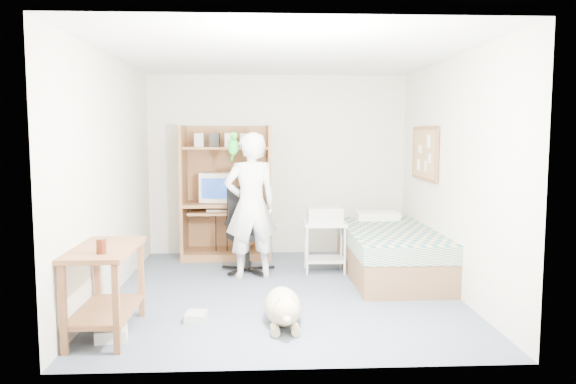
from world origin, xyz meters
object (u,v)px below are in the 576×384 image
object	(u,v)px
bed	(390,252)
dog	(283,307)
person	(251,206)
computer_hutch	(227,198)
printer_cart	(325,239)
side_desk	(105,277)
office_chair	(246,242)

from	to	relation	value
bed	dog	distance (m)	2.15
person	computer_hutch	bearing A→B (deg)	-86.66
computer_hutch	bed	xyz separation A→B (m)	(2.00, -1.12, -0.53)
bed	printer_cart	world-z (taller)	bed
side_desk	printer_cart	xyz separation A→B (m)	(2.09, 2.05, -0.08)
office_chair	dog	distance (m)	2.03
office_chair	person	world-z (taller)	person
bed	dog	world-z (taller)	bed
computer_hutch	dog	bearing A→B (deg)	-76.82
computer_hutch	bed	distance (m)	2.35
person	office_chair	bearing A→B (deg)	-92.18
office_chair	person	bearing A→B (deg)	-92.18
bed	side_desk	world-z (taller)	side_desk
office_chair	printer_cart	size ratio (longest dim) A/B	1.66
bed	printer_cart	xyz separation A→B (m)	(-0.76, 0.24, 0.12)
side_desk	printer_cart	distance (m)	2.93
computer_hutch	dog	distance (m)	2.94
computer_hutch	printer_cart	world-z (taller)	computer_hutch
computer_hutch	person	world-z (taller)	computer_hutch
side_desk	printer_cart	size ratio (longest dim) A/B	1.62
computer_hutch	dog	world-z (taller)	computer_hutch
bed	office_chair	bearing A→B (deg)	169.42
printer_cart	computer_hutch	bearing A→B (deg)	145.89
bed	office_chair	size ratio (longest dim) A/B	1.97
computer_hutch	office_chair	world-z (taller)	computer_hutch
printer_cart	bed	bearing A→B (deg)	-15.92
side_desk	printer_cart	world-z (taller)	side_desk
computer_hutch	printer_cart	bearing A→B (deg)	-35.49
side_desk	bed	bearing A→B (deg)	32.50
bed	side_desk	distance (m)	3.39
person	printer_cart	size ratio (longest dim) A/B	2.76
printer_cart	person	bearing A→B (deg)	-164.88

